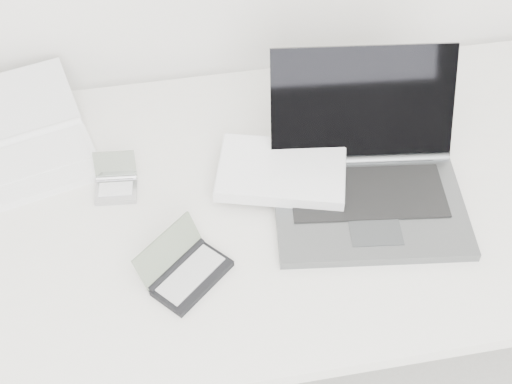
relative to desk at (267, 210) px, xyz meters
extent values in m
cube|color=white|center=(0.00, 0.00, 0.03)|extent=(1.60, 0.80, 0.03)
cylinder|color=silver|center=(0.75, 0.35, -0.33)|extent=(0.04, 0.04, 0.70)
cube|color=#5D6062|center=(0.19, -0.08, 0.06)|extent=(0.40, 0.30, 0.02)
cube|color=black|center=(0.20, -0.05, 0.07)|extent=(0.32, 0.18, 0.00)
cube|color=black|center=(0.21, 0.10, 0.17)|extent=(0.38, 0.16, 0.22)
cylinder|color=#5D6062|center=(0.21, 0.04, 0.07)|extent=(0.37, 0.07, 0.02)
cube|color=#3D4042|center=(0.18, -0.15, 0.07)|extent=(0.11, 0.08, 0.00)
cube|color=silver|center=(0.04, 0.03, 0.08)|extent=(0.29, 0.24, 0.03)
cube|color=white|center=(0.04, 0.03, 0.09)|extent=(0.29, 0.23, 0.00)
cube|color=white|center=(-0.46, 0.16, 0.06)|extent=(0.29, 0.23, 0.02)
cube|color=silver|center=(-0.47, 0.17, 0.07)|extent=(0.24, 0.16, 0.00)
cube|color=silver|center=(-0.50, 0.31, 0.10)|extent=(0.28, 0.21, 0.07)
cylinder|color=white|center=(-0.49, 0.24, 0.06)|extent=(0.25, 0.08, 0.02)
cube|color=#B4B4B8|center=(-0.30, 0.06, 0.05)|extent=(0.09, 0.07, 0.01)
cube|color=silver|center=(-0.30, 0.06, 0.06)|extent=(0.07, 0.04, 0.00)
cube|color=gray|center=(-0.30, 0.10, 0.09)|extent=(0.09, 0.03, 0.06)
cylinder|color=#B4B4B8|center=(-0.30, 0.09, 0.06)|extent=(0.08, 0.02, 0.01)
cube|color=black|center=(-0.17, -0.18, 0.05)|extent=(0.16, 0.15, 0.01)
cube|color=#A5A5A5|center=(-0.18, -0.18, 0.06)|extent=(0.13, 0.13, 0.00)
cube|color=slate|center=(-0.21, -0.14, 0.09)|extent=(0.13, 0.12, 0.06)
cylinder|color=black|center=(-0.20, -0.15, 0.06)|extent=(0.12, 0.11, 0.02)
camera|label=1|loc=(-0.19, -0.94, 1.13)|focal=50.00mm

